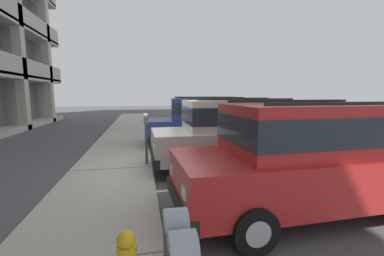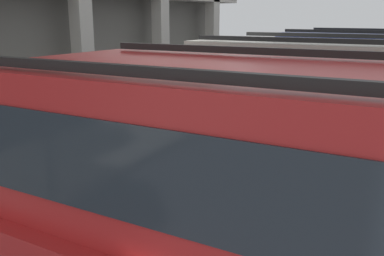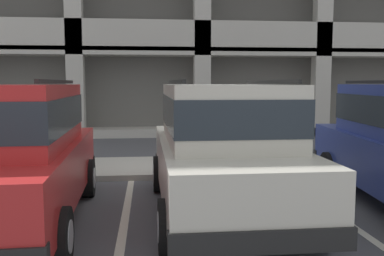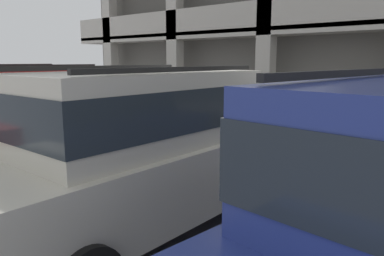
{
  "view_description": "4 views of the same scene",
  "coord_description": "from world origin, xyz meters",
  "views": [
    {
      "loc": [
        -7.1,
        0.47,
        2.15
      ],
      "look_at": [
        0.3,
        -1.0,
        1.15
      ],
      "focal_mm": 24.0,
      "sensor_mm": 36.0,
      "label": 1
    },
    {
      "loc": [
        -5.32,
        -3.54,
        2.24
      ],
      "look_at": [
        -0.32,
        -0.49,
        0.72
      ],
      "focal_mm": 40.0,
      "sensor_mm": 36.0,
      "label": 2
    },
    {
      "loc": [
        -1.24,
        -8.45,
        1.99
      ],
      "look_at": [
        -0.41,
        -0.42,
        1.14
      ],
      "focal_mm": 40.0,
      "sensor_mm": 36.0,
      "label": 3
    },
    {
      "loc": [
        3.19,
        -5.15,
        2.1
      ],
      "look_at": [
        -0.17,
        -1.18,
        1.16
      ],
      "focal_mm": 35.0,
      "sensor_mm": 36.0,
      "label": 4
    }
  ],
  "objects": [
    {
      "name": "dark_hatchback",
      "position": [
        3.01,
        -2.15,
        1.09
      ],
      "size": [
        2.34,
        4.94,
        2.03
      ],
      "rotation": [
        0.0,
        0.0,
        -0.1
      ],
      "color": "navy",
      "rests_on": "ground_plane"
    },
    {
      "name": "red_sedan",
      "position": [
        -3.15,
        -2.43,
        1.09
      ],
      "size": [
        2.13,
        4.84,
        2.03
      ],
      "rotation": [
        0.0,
        0.0,
        0.03
      ],
      "color": "red",
      "rests_on": "ground_plane"
    },
    {
      "name": "ground_plane",
      "position": [
        0.0,
        0.0,
        -0.05
      ],
      "size": [
        80.0,
        80.0,
        0.1
      ],
      "color": "#4C4C51"
    },
    {
      "name": "silver_suv",
      "position": [
        -0.14,
        -2.19,
        1.09
      ],
      "size": [
        2.04,
        4.79,
        2.03
      ],
      "rotation": [
        0.0,
        0.0,
        0.01
      ],
      "color": "beige",
      "rests_on": "ground_plane"
    },
    {
      "name": "parking_stall_lines",
      "position": [
        1.59,
        -1.4,
        0.0
      ],
      "size": [
        12.87,
        4.8,
        0.01
      ],
      "color": "silver",
      "rests_on": "ground_plane"
    },
    {
      "name": "sidewalk",
      "position": [
        0.0,
        1.3,
        0.06
      ],
      "size": [
        40.0,
        2.2,
        0.12
      ],
      "color": "#ADA89E",
      "rests_on": "ground_plane"
    },
    {
      "name": "parking_meter_near",
      "position": [
        0.29,
        0.35,
        1.22
      ],
      "size": [
        0.35,
        0.12,
        1.48
      ],
      "color": "#47474C",
      "rests_on": "sidewalk"
    }
  ]
}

